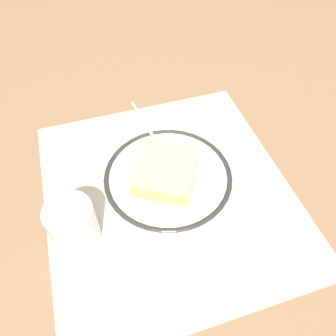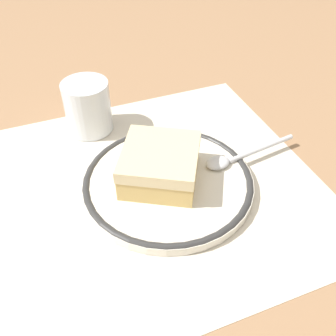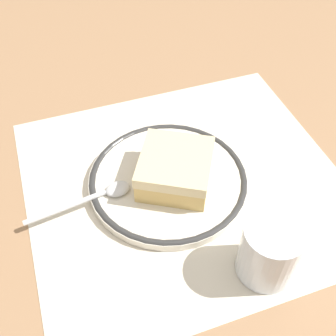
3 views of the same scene
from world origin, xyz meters
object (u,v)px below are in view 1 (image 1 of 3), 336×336
cup (74,227)px  spoon (150,134)px  cake_slice (164,172)px  plate (168,177)px

cup → spoon: bearing=-43.9°
spoon → cup: size_ratio=1.86×
cake_slice → spoon: bearing=-2.4°
plate → cup: cup is taller
plate → spoon: size_ratio=1.52×
cake_slice → spoon: (0.11, -0.00, -0.02)m
spoon → cup: cup is taller
cake_slice → cup: 0.16m
plate → cup: size_ratio=2.83×
cake_slice → cup: cup is taller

